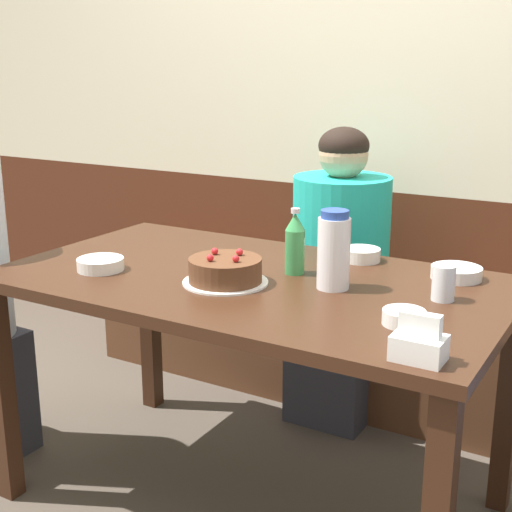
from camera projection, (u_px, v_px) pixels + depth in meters
The scene contains 14 objects.
ground_plane at pixel (252, 499), 2.28m from camera, with size 12.00×12.00×0.00m, color #4C4238.
back_wall at pixel (386, 89), 2.83m from camera, with size 4.80×0.04×2.50m.
bench_seat at pixel (355, 348), 2.92m from camera, with size 2.36×0.38×0.45m.
dining_table at pixel (251, 306), 2.11m from camera, with size 1.47×0.83×0.75m.
birthday_cake at pixel (225, 271), 2.02m from camera, with size 0.25×0.25×0.09m.
water_pitcher at pixel (334, 251), 1.96m from camera, with size 0.09×0.09×0.22m.
soju_bottle at pixel (295, 243), 2.10m from camera, with size 0.06×0.06×0.20m.
napkin_holder at pixel (419, 343), 1.50m from camera, with size 0.11×0.08×0.11m.
bowl_soup_white at pixel (361, 255), 2.25m from camera, with size 0.12×0.12×0.04m.
bowl_rice_small at pixel (404, 317), 1.70m from camera, with size 0.10×0.10×0.04m.
bowl_side_dish at pixel (456, 273), 2.06m from camera, with size 0.15×0.15×0.04m.
bowl_sauce_shallow at pixel (101, 264), 2.15m from camera, with size 0.14×0.14×0.04m.
glass_water_tall at pixel (444, 283), 1.87m from camera, with size 0.06×0.06×0.10m.
person_pale_blue_shirt at pixel (339, 281), 2.71m from camera, with size 0.36×0.36×1.13m.
Camera 1 is at (1.02, -1.72, 1.36)m, focal length 50.00 mm.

